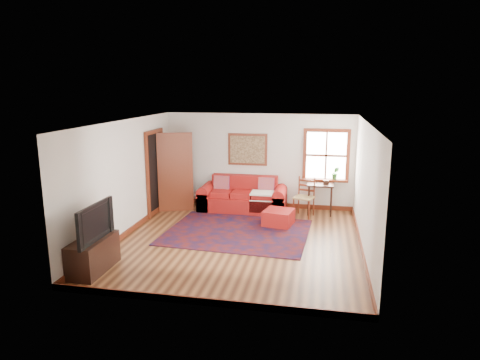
% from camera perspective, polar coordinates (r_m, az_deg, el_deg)
% --- Properties ---
extents(ground, '(5.50, 5.50, 0.00)m').
position_cam_1_polar(ground, '(9.09, -0.13, -8.17)').
color(ground, '#472413').
rests_on(ground, ground).
extents(room_envelope, '(5.04, 5.54, 2.52)m').
position_cam_1_polar(room_envelope, '(8.66, -0.12, 2.14)').
color(room_envelope, silver).
rests_on(room_envelope, ground).
extents(window, '(1.18, 0.20, 1.38)m').
position_cam_1_polar(window, '(11.21, 11.54, 2.51)').
color(window, white).
rests_on(window, ground).
extents(doorway, '(0.89, 1.08, 2.14)m').
position_cam_1_polar(doorway, '(11.04, -9.64, 1.14)').
color(doorway, black).
rests_on(doorway, ground).
extents(framed_artwork, '(1.05, 0.07, 0.85)m').
position_cam_1_polar(framed_artwork, '(11.35, 1.01, 4.08)').
color(framed_artwork, maroon).
rests_on(framed_artwork, ground).
extents(persian_rug, '(3.24, 2.66, 0.02)m').
position_cam_1_polar(persian_rug, '(9.61, -0.36, -6.94)').
color(persian_rug, '#53110B').
rests_on(persian_rug, ground).
extents(red_leather_sofa, '(2.26, 0.93, 0.88)m').
position_cam_1_polar(red_leather_sofa, '(11.23, 0.41, -2.57)').
color(red_leather_sofa, '#A11714').
rests_on(red_leather_sofa, ground).
extents(red_ottoman, '(0.75, 0.75, 0.37)m').
position_cam_1_polar(red_ottoman, '(10.09, 5.15, -5.01)').
color(red_ottoman, '#A11714').
rests_on(red_ottoman, ground).
extents(side_table, '(0.66, 0.49, 0.79)m').
position_cam_1_polar(side_table, '(10.98, 10.67, -1.15)').
color(side_table, black).
rests_on(side_table, ground).
extents(ladder_back_chair, '(0.56, 0.54, 0.98)m').
position_cam_1_polar(ladder_back_chair, '(10.78, 8.63, -2.03)').
color(ladder_back_chair, tan).
rests_on(ladder_back_chair, ground).
extents(media_cabinet, '(0.49, 1.08, 0.59)m').
position_cam_1_polar(media_cabinet, '(8.06, -18.98, -9.39)').
color(media_cabinet, black).
rests_on(media_cabinet, ground).
extents(television, '(0.15, 1.14, 0.65)m').
position_cam_1_polar(television, '(7.79, -19.40, -5.30)').
color(television, black).
rests_on(television, media_cabinet).
extents(candle_hurricane, '(0.12, 0.12, 0.18)m').
position_cam_1_polar(candle_hurricane, '(8.24, -17.47, -5.98)').
color(candle_hurricane, silver).
rests_on(candle_hurricane, media_cabinet).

